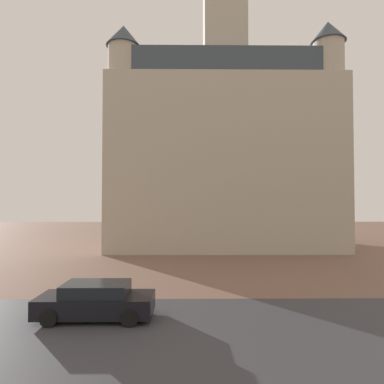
% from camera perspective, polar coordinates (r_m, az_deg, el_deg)
% --- Properties ---
extents(ground_plane, '(120.00, 120.00, 0.00)m').
position_cam_1_polar(ground_plane, '(12.50, -0.61, -23.87)').
color(ground_plane, brown).
extents(street_asphalt_strip, '(120.00, 8.91, 0.00)m').
position_cam_1_polar(street_asphalt_strip, '(12.05, -0.62, -24.73)').
color(street_asphalt_strip, '#38383D').
rests_on(street_asphalt_strip, ground_plane).
extents(landmark_building, '(22.39, 11.34, 35.96)m').
position_cam_1_polar(landmark_building, '(33.91, 5.47, 7.90)').
color(landmark_building, '#B2A893').
rests_on(landmark_building, ground_plane).
extents(car_black, '(4.59, 2.00, 1.42)m').
position_cam_1_polar(car_black, '(14.16, -16.74, -18.14)').
color(car_black, black).
rests_on(car_black, ground_plane).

